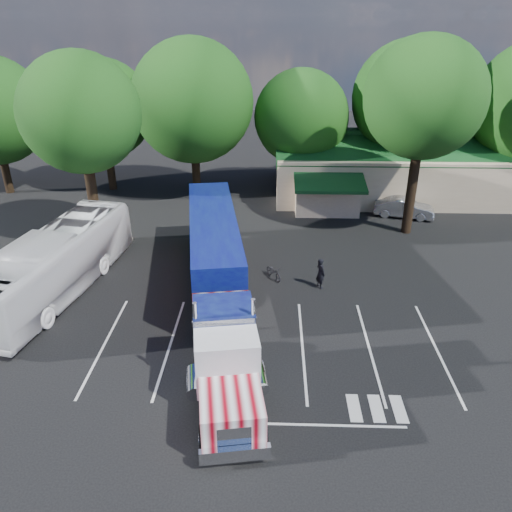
{
  "coord_description": "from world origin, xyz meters",
  "views": [
    {
      "loc": [
        1.64,
        -25.67,
        14.4
      ],
      "look_at": [
        0.76,
        -0.09,
        2.0
      ],
      "focal_mm": 35.0,
      "sensor_mm": 36.0,
      "label": 1
    }
  ],
  "objects_px": {
    "bicycle": "(274,272)",
    "tour_bus": "(56,263)",
    "semi_truck": "(216,265)",
    "woman": "(320,273)",
    "silver_sedan": "(404,208)"
  },
  "relations": [
    {
      "from": "semi_truck",
      "to": "woman",
      "type": "relative_size",
      "value": 11.2
    },
    {
      "from": "bicycle",
      "to": "tour_bus",
      "type": "distance_m",
      "value": 12.52
    },
    {
      "from": "woman",
      "to": "tour_bus",
      "type": "bearing_deg",
      "value": 63.42
    },
    {
      "from": "silver_sedan",
      "to": "semi_truck",
      "type": "bearing_deg",
      "value": 150.6
    },
    {
      "from": "bicycle",
      "to": "semi_truck",
      "type": "bearing_deg",
      "value": -164.61
    },
    {
      "from": "bicycle",
      "to": "tour_bus",
      "type": "bearing_deg",
      "value": 159.64
    },
    {
      "from": "bicycle",
      "to": "tour_bus",
      "type": "height_order",
      "value": "tour_bus"
    },
    {
      "from": "tour_bus",
      "to": "bicycle",
      "type": "bearing_deg",
      "value": 19.37
    },
    {
      "from": "bicycle",
      "to": "silver_sedan",
      "type": "xyz_separation_m",
      "value": [
        10.2,
        10.55,
        0.33
      ]
    },
    {
      "from": "semi_truck",
      "to": "tour_bus",
      "type": "xyz_separation_m",
      "value": [
        -9.19,
        1.06,
        -0.6
      ]
    },
    {
      "from": "woman",
      "to": "silver_sedan",
      "type": "bearing_deg",
      "value": -63.59
    },
    {
      "from": "semi_truck",
      "to": "woman",
      "type": "distance_m",
      "value": 6.34
    },
    {
      "from": "semi_truck",
      "to": "silver_sedan",
      "type": "distance_m",
      "value": 19.13
    },
    {
      "from": "silver_sedan",
      "to": "woman",
      "type": "bearing_deg",
      "value": 161.8
    },
    {
      "from": "woman",
      "to": "bicycle",
      "type": "height_order",
      "value": "woman"
    }
  ]
}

